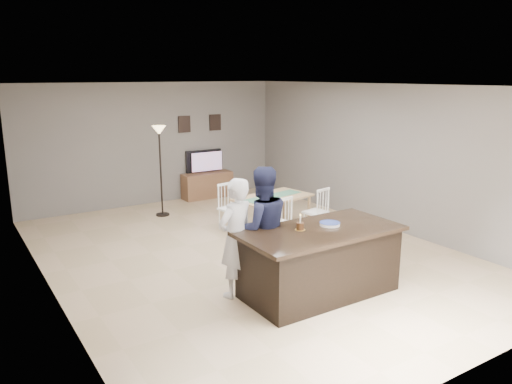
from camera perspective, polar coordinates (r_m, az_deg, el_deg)
floor at (r=8.24m, az=-0.94°, el=-7.04°), size 8.00×8.00×0.00m
room_shell at (r=7.82m, az=-0.99°, el=4.57°), size 8.00×8.00×8.00m
kitchen_island at (r=6.71m, az=7.22°, el=-7.85°), size 2.15×1.10×0.90m
tv_console at (r=11.88m, az=-5.58°, el=0.78°), size 1.20×0.40×0.60m
television at (r=11.84m, az=-5.80°, el=3.50°), size 0.91×0.12×0.53m
tv_screen_glow at (r=11.76m, az=-5.62°, el=3.48°), size 0.78×0.00×0.78m
picture_frames at (r=11.82m, az=-6.42°, el=7.81°), size 1.10×0.02×0.38m
doorway at (r=4.69m, az=-17.67°, el=-7.37°), size 0.00×2.10×2.65m
woman at (r=6.50m, az=-2.31°, el=-5.27°), size 0.66×0.53×1.59m
man at (r=6.72m, az=0.62°, el=-4.16°), size 0.96×0.83×1.69m
birthday_cake at (r=6.49m, az=5.06°, el=-3.90°), size 0.14×0.14×0.21m
plate_stack at (r=6.73m, az=8.44°, el=-3.63°), size 0.28×0.28×0.04m
dining_table at (r=9.22m, az=1.91°, el=-1.20°), size 1.63×1.83×0.87m
floor_lamp at (r=10.29m, az=-10.95°, el=5.13°), size 0.28×0.28×1.86m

